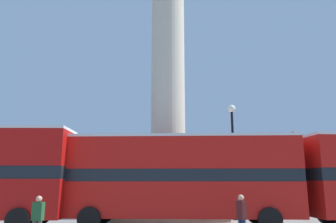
{
  "coord_description": "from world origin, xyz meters",
  "views": [
    {
      "loc": [
        -0.92,
        -20.31,
        2.12
      ],
      "look_at": [
        0.0,
        0.0,
        6.37
      ],
      "focal_mm": 35.0,
      "sensor_mm": 36.0,
      "label": 1
    }
  ],
  "objects": [
    {
      "name": "street_lamp",
      "position": [
        3.6,
        -2.01,
        3.66
      ],
      "size": [
        0.44,
        0.44,
        6.38
      ],
      "color": "black",
      "rests_on": "ground_plane"
    },
    {
      "name": "monument_column",
      "position": [
        0.0,
        0.0,
        6.3
      ],
      "size": [
        6.13,
        6.13,
        19.36
      ],
      "color": "#BCB29E",
      "rests_on": "ground_plane"
    },
    {
      "name": "ground_plane",
      "position": [
        0.0,
        0.0,
        0.0
      ],
      "size": [
        200.0,
        200.0,
        0.0
      ],
      "primitive_type": "plane",
      "color": "gray"
    },
    {
      "name": "bus_b",
      "position": [
        0.28,
        -4.73,
        2.3
      ],
      "size": [
        11.02,
        3.56,
        4.15
      ],
      "rotation": [
        0.0,
        0.0,
        -0.09
      ],
      "color": "#B7140F",
      "rests_on": "ground_plane"
    },
    {
      "name": "pedestrian_near_lamp",
      "position": [
        -4.81,
        -8.55,
        0.86
      ],
      "size": [
        0.45,
        0.31,
        1.59
      ],
      "rotation": [
        0.0,
        0.0,
        5.89
      ],
      "color": "#4C473D",
      "rests_on": "ground_plane"
    },
    {
      "name": "pedestrian_by_plinth",
      "position": [
        2.16,
        -8.62,
        0.88
      ],
      "size": [
        0.27,
        0.45,
        1.61
      ],
      "rotation": [
        0.0,
        0.0,
        1.83
      ],
      "color": "#192347",
      "rests_on": "ground_plane"
    },
    {
      "name": "equestrian_statue",
      "position": [
        9.03,
        2.29,
        1.45
      ],
      "size": [
        3.72,
        2.67,
        5.5
      ],
      "rotation": [
        0.0,
        0.0,
        0.01
      ],
      "color": "#BCB29E",
      "rests_on": "ground_plane"
    }
  ]
}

